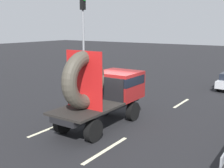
% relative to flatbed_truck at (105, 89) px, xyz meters
% --- Properties ---
extents(ground_plane, '(120.00, 120.00, 0.00)m').
position_rel_flatbed_truck_xyz_m(ground_plane, '(0.30, 0.22, -1.74)').
color(ground_plane, black).
extents(flatbed_truck, '(2.02, 5.12, 3.64)m').
position_rel_flatbed_truck_xyz_m(flatbed_truck, '(0.00, 0.00, 0.00)').
color(flatbed_truck, black).
rests_on(flatbed_truck, ground_plane).
extents(traffic_light, '(0.42, 0.36, 6.75)m').
position_rel_flatbed_truck_xyz_m(traffic_light, '(-6.66, 6.47, 2.59)').
color(traffic_light, gray).
rests_on(traffic_light, ground_plane).
extents(lane_dash_left_near, '(0.16, 2.01, 0.01)m').
position_rel_flatbed_truck_xyz_m(lane_dash_left_near, '(-1.73, -2.25, -1.74)').
color(lane_dash_left_near, beige).
rests_on(lane_dash_left_near, ground_plane).
extents(lane_dash_left_far, '(0.16, 2.98, 0.01)m').
position_rel_flatbed_truck_xyz_m(lane_dash_left_far, '(-1.73, 5.43, -1.74)').
color(lane_dash_left_far, beige).
rests_on(lane_dash_left_far, ground_plane).
extents(lane_dash_right_near, '(0.16, 2.84, 0.01)m').
position_rel_flatbed_truck_xyz_m(lane_dash_right_near, '(1.73, -2.37, -1.74)').
color(lane_dash_right_near, beige).
rests_on(lane_dash_right_near, ground_plane).
extents(lane_dash_right_far, '(0.16, 2.40, 0.01)m').
position_rel_flatbed_truck_xyz_m(lane_dash_right_far, '(1.73, 5.61, -1.74)').
color(lane_dash_right_far, beige).
rests_on(lane_dash_right_far, ground_plane).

